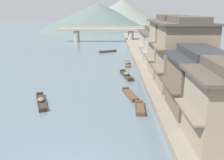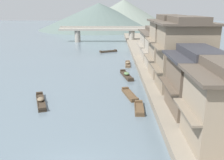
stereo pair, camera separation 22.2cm
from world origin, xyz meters
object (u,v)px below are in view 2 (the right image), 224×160
Objects in this scene: house_waterfront_second at (198,81)px; house_waterfront_far at (161,49)px; house_waterfront_end at (155,43)px; boat_moored_third at (108,51)px; boat_moored_second at (139,109)px; boat_midriver_drifting at (130,95)px; house_waterfront_tall at (184,54)px; stone_bridge at (105,32)px; boat_moored_far at (128,64)px; boat_moored_nearest at (127,75)px; boat_midriver_upstream at (41,101)px; house_waterfront_narrow at (168,46)px.

house_waterfront_second and house_waterfront_far have the same top height.
house_waterfront_second is 18.92m from house_waterfront_far.
house_waterfront_far and house_waterfront_end have the same top height.
boat_moored_third is 0.66× the size of house_waterfront_second.
boat_midriver_drifting is at bearing 99.50° from boat_moored_second.
house_waterfront_tall is 0.31× the size of stone_bridge.
stone_bridge is (-10.81, 55.77, -0.54)m from house_waterfront_second.
boat_moored_far is 6.97m from house_waterfront_end.
boat_moored_nearest is 15.28m from boat_midriver_upstream.
boat_midriver_upstream is at bearing -101.76° from boat_moored_third.
boat_midriver_drifting is at bearing -174.76° from house_waterfront_tall.
house_waterfront_second is 0.23× the size of stone_bridge.
stone_bridge is (-5.55, 53.89, 3.09)m from boat_moored_second.
house_waterfront_tall is at bearing -85.24° from house_waterfront_narrow.
house_waterfront_second is 25.77m from house_waterfront_end.
boat_moored_second is at bearing -87.05° from boat_moored_nearest.
boat_moored_far is (-0.02, 21.21, 0.08)m from boat_moored_second.
boat_moored_nearest is 13.13m from boat_moored_second.
house_waterfront_end reaches higher than boat_moored_nearest.
house_waterfront_end is (-0.01, 6.85, -0.02)m from house_waterfront_far.
stone_bridge is (-10.78, 42.46, -1.84)m from house_waterfront_narrow.
stone_bridge is (-10.91, 36.85, -0.55)m from house_waterfront_far.
boat_moored_far is at bearing 142.27° from house_waterfront_far.
boat_moored_nearest is 1.28× the size of boat_moored_third.
boat_moored_second is 0.77× the size of boat_midriver_drifting.
house_waterfront_narrow reaches higher than house_waterfront_far.
boat_midriver_drifting is 0.52× the size of house_waterfront_tall.
house_waterfront_narrow is at bearing 90.13° from house_waterfront_second.
boat_midriver_drifting is 10.57m from boat_midriver_upstream.
boat_midriver_drifting is 0.73× the size of house_waterfront_far.
stone_bridge reaches higher than boat_moored_third.
boat_moored_third is at bearing 96.00° from boat_midriver_drifting.
boat_moored_third is at bearing 128.84° from house_waterfront_end.
boat_moored_nearest reaches higher than boat_moored_far.
house_waterfront_tall and house_waterfront_narrow have the same top height.
house_waterfront_far reaches higher than stone_bridge.
house_waterfront_tall is at bearing -51.84° from boat_moored_nearest.
boat_moored_second is 0.82× the size of boat_moored_third.
house_waterfront_second is 56.81m from stone_bridge.
house_waterfront_narrow is at bearing 50.11° from boat_midriver_drifting.
boat_moored_second reaches higher than boat_moored_third.
boat_moored_third is 0.69× the size of house_waterfront_far.
stone_bridge is at bearing 106.49° from house_waterfront_far.
house_waterfront_second is (9.25, -37.38, 3.63)m from boat_moored_third.
house_waterfront_far is (9.35, -18.46, 3.64)m from boat_moored_third.
boat_moored_third is at bearing 96.43° from boat_moored_second.
house_waterfront_far is at bearing 72.56° from boat_moored_second.
boat_moored_nearest reaches higher than boat_midriver_drifting.
boat_midriver_upstream is 0.68× the size of house_waterfront_end.
boat_midriver_drifting is at bearing -115.52° from house_waterfront_far.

